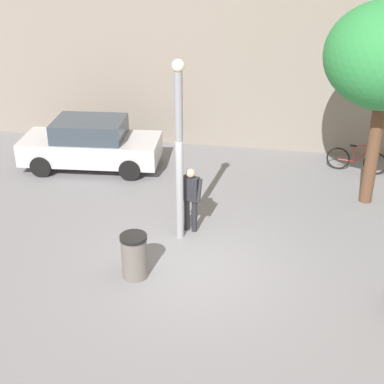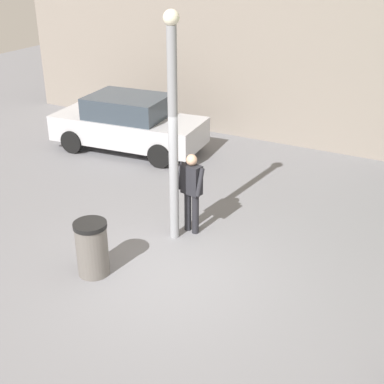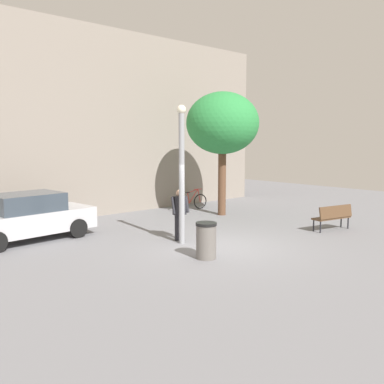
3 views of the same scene
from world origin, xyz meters
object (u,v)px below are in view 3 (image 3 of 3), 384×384
Objects in this scene: person_by_lamppost at (180,211)px; parked_car_silver at (27,217)px; plaza_tree at (222,124)px; bicycle_red at (190,202)px; lamppost at (182,170)px; trash_bin at (206,240)px; park_bench at (333,216)px.

person_by_lamppost is 4.95m from parked_car_silver.
plaza_tree is 1.23× the size of parked_car_silver.
lamppost is at bearing -133.88° from bicycle_red.
person_by_lamppost is 5.88m from plaza_tree.
trash_bin is at bearing -109.55° from lamppost.
person_by_lamppost is at bearing 68.68° from trash_bin.
parked_car_silver reaches higher than bicycle_red.
park_bench is at bearing -33.15° from parked_car_silver.
lamppost is 5.28m from parked_car_silver.
lamppost is 4.28× the size of trash_bin.
bicycle_red is 1.77× the size of trash_bin.
person_by_lamppost is 5.74m from park_bench.
trash_bin reaches higher than bicycle_red.
trash_bin is (-5.18, -6.51, 0.13)m from bicycle_red.
parked_car_silver reaches higher than park_bench.
parked_car_silver is at bearing 134.32° from lamppost.
lamppost is 2.42× the size of bicycle_red.
park_bench is 0.93× the size of bicycle_red.
bicycle_red is (-0.79, 6.91, -0.16)m from park_bench.
bicycle_red is 0.41× the size of parked_car_silver.
bicycle_red is at bearing 45.23° from person_by_lamppost.
parked_car_silver reaches higher than trash_bin.
lamppost is at bearing -45.68° from parked_car_silver.
parked_car_silver is (-3.72, 3.26, -0.19)m from person_by_lamppost.
lamppost reaches higher than person_by_lamppost.
bicycle_red is (4.35, 4.38, -0.58)m from person_by_lamppost.
parked_car_silver is at bearing 146.85° from park_bench.
person_by_lamppost is (0.20, 0.34, -1.38)m from lamppost.
plaza_tree is at bearing 30.76° from lamppost.
plaza_tree is 5.25× the size of trash_bin.
lamppost is at bearing -149.24° from plaza_tree.
parked_car_silver is (-3.52, 3.61, -1.57)m from lamppost.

